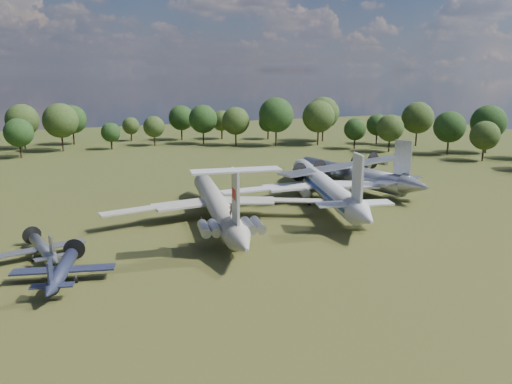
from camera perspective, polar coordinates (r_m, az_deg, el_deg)
name	(u,v)px	position (r m, az deg, el deg)	size (l,w,h in m)	color
ground	(222,228)	(75.48, -3.92, -4.11)	(300.00, 300.00, 0.00)	#254316
il62_airliner	(217,208)	(77.63, -4.49, -1.89)	(35.11, 45.64, 4.48)	silver
tu104_jet	(324,190)	(89.48, 7.78, 0.28)	(36.99, 49.32, 4.93)	silver
an12_transport	(350,177)	(100.95, 10.72, 1.67)	(32.90, 36.77, 4.84)	#ACAEB4
small_prop_west	(63,273)	(60.28, -21.23, -8.62)	(11.19, 15.26, 2.24)	#151C31
small_prop_northwest	(43,251)	(68.51, -23.12, -6.19)	(10.43, 14.23, 2.09)	#A1A4A9
person_on_il62	(232,210)	(64.87, -2.80, -2.09)	(0.69, 0.45, 1.90)	#8B6646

